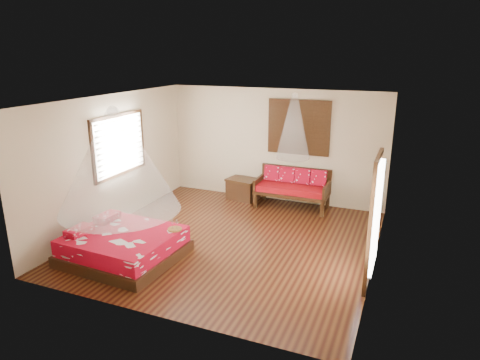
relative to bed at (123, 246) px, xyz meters
name	(u,v)px	position (x,y,z in m)	size (l,w,h in m)	color
room	(230,174)	(1.51, 1.44, 1.15)	(5.54, 5.54, 2.84)	black
bed	(123,246)	(0.00, 0.00, 0.00)	(2.00, 1.83, 0.63)	black
daybed	(293,186)	(2.12, 3.82, 0.27)	(1.75, 0.78, 0.94)	black
storage_chest	(243,189)	(0.80, 3.89, 0.02)	(0.87, 0.70, 0.54)	black
shutter_panel	(299,127)	(2.12, 4.15, 1.65)	(1.52, 0.06, 1.32)	black
window_left	(119,145)	(-1.19, 1.64, 1.45)	(0.10, 1.74, 1.34)	black
glazed_door	(373,221)	(4.23, 0.84, 0.82)	(0.08, 1.02, 2.16)	black
wine_tray	(175,227)	(0.81, 0.48, 0.31)	(0.26, 0.26, 0.21)	brown
mosquito_net_main	(117,161)	(0.01, 0.00, 1.60)	(2.12, 2.12, 1.80)	white
mosquito_net_daybed	(294,126)	(2.12, 3.69, 1.75)	(0.79, 0.79, 1.50)	white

